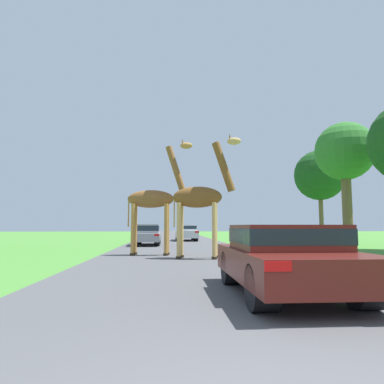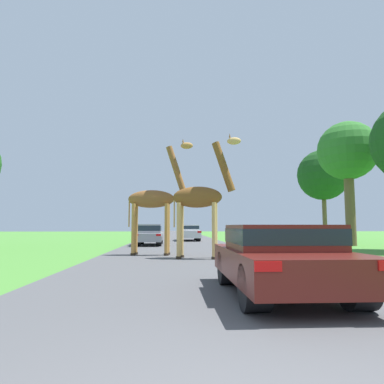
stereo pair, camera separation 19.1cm
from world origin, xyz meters
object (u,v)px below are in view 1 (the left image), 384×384
tree_far_right (320,175)px  giraffe_companion (155,200)px  giraffe_near_road (201,198)px  car_lead_maroon (286,256)px  tree_right_cluster (345,153)px  car_queue_right (186,232)px  car_queue_left (148,234)px

tree_far_right → giraffe_companion: bearing=-134.1°
tree_far_right → giraffe_near_road: bearing=-127.1°
car_lead_maroon → tree_right_cluster: size_ratio=0.50×
car_queue_right → tree_right_cluster: (10.21, -8.68, 5.43)m
giraffe_near_road → car_queue_left: 10.35m
tree_right_cluster → car_lead_maroon: bearing=-122.0°
giraffe_companion → car_queue_left: 8.37m
car_lead_maroon → car_queue_left: car_queue_left is taller
tree_right_cluster → tree_far_right: 8.97m
giraffe_companion → car_queue_right: giraffe_companion is taller
car_queue_left → tree_far_right: size_ratio=0.56×
car_lead_maroon → tree_far_right: 27.37m
giraffe_companion → tree_right_cluster: bearing=124.2°
car_lead_maroon → car_queue_right: 24.11m
giraffe_companion → car_lead_maroon: bearing=24.3°
car_queue_right → car_queue_left: bearing=-113.3°
giraffe_near_road → tree_far_right: size_ratio=0.60×
giraffe_near_road → tree_right_cluster: (10.52, 8.15, 3.76)m
giraffe_companion → tree_right_cluster: size_ratio=0.63×
car_lead_maroon → tree_right_cluster: bearing=58.0°
car_queue_right → tree_right_cluster: tree_right_cluster is taller
tree_right_cluster → giraffe_near_road: bearing=-142.3°
car_queue_right → tree_far_right: (12.42, 0.01, 5.22)m
giraffe_companion → tree_far_right: tree_far_right is taller
car_lead_maroon → car_queue_right: size_ratio=0.85×
giraffe_near_road → car_lead_maroon: 7.52m
giraffe_near_road → tree_far_right: (12.74, 16.84, 3.55)m
giraffe_near_road → car_queue_right: 16.92m
giraffe_near_road → tree_right_cluster: tree_right_cluster is taller
tree_right_cluster → tree_far_right: size_ratio=0.99×
giraffe_near_road → car_lead_maroon: (0.90, -7.28, -1.70)m
tree_far_right → car_queue_left: bearing=-155.7°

